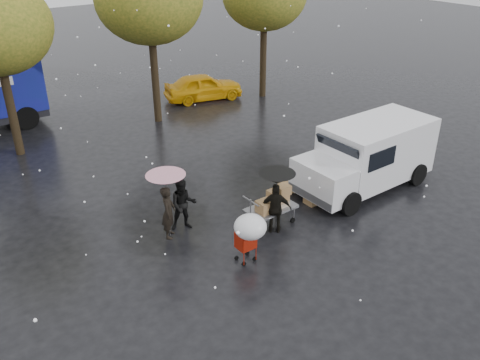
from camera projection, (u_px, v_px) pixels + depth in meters
ground at (251, 240)px, 14.33m from camera, size 90.00×90.00×0.00m
person_pink at (168, 212)px, 14.15m from camera, size 0.65×0.68×1.57m
person_middle at (183, 205)px, 14.52m from camera, size 0.95×0.86×1.59m
person_black at (276, 209)px, 14.37m from camera, size 0.92×0.88×1.53m
umbrella_pink at (166, 180)px, 13.68m from camera, size 1.09×1.09×1.96m
umbrella_black at (277, 178)px, 13.93m from camera, size 1.03×1.03×1.89m
vendor_cart at (273, 202)px, 14.77m from camera, size 1.52×0.80×1.27m
shopping_cart at (250, 229)px, 12.88m from camera, size 0.84×0.84×1.46m
white_van at (368, 155)px, 16.70m from camera, size 4.91×2.18×2.20m
box_ground_near at (313, 196)px, 16.09m from camera, size 0.52×0.42×0.46m
box_ground_far at (288, 186)px, 16.81m from camera, size 0.62×0.56×0.39m
yellow_taxi at (203, 87)px, 25.12m from camera, size 4.10×2.43×1.31m
tree_row at (78, 10)px, 18.89m from camera, size 21.60×4.40×7.12m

